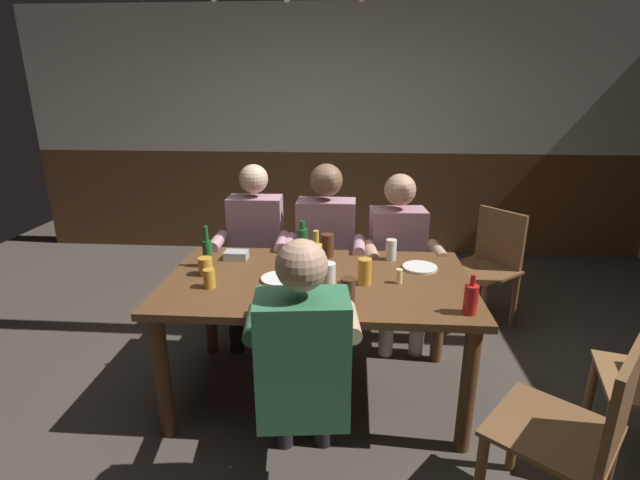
{
  "coord_description": "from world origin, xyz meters",
  "views": [
    {
      "loc": [
        0.18,
        -2.38,
        1.75
      ],
      "look_at": [
        0.0,
        0.17,
        0.91
      ],
      "focal_mm": 26.19,
      "sensor_mm": 36.0,
      "label": 1
    }
  ],
  "objects_px": {
    "dining_table": "(318,295)",
    "pint_glass_0": "(328,277)",
    "bottle_1": "(316,260)",
    "pint_glass_4": "(327,245)",
    "person_3": "(303,361)",
    "bottle_2": "(207,252)",
    "condiment_caddy": "(236,255)",
    "plate_0": "(280,279)",
    "pint_glass_3": "(348,292)",
    "person_0": "(255,245)",
    "pint_glass_2": "(391,250)",
    "bottle_3": "(471,299)",
    "pint_glass_5": "(365,271)",
    "pint_glass_6": "(209,278)",
    "table_candle": "(399,276)",
    "person_2": "(399,251)",
    "bottle_0": "(302,241)",
    "chair_empty_near_right": "(575,435)",
    "person_1": "(325,244)",
    "chair_empty_near_left": "(488,265)",
    "plate_1": "(420,267)",
    "pint_glass_1": "(206,266)"
  },
  "relations": [
    {
      "from": "person_2",
      "to": "chair_empty_near_right",
      "type": "distance_m",
      "value": 1.66
    },
    {
      "from": "table_candle",
      "to": "pint_glass_2",
      "type": "bearing_deg",
      "value": 92.8
    },
    {
      "from": "plate_0",
      "to": "pint_glass_2",
      "type": "height_order",
      "value": "pint_glass_2"
    },
    {
      "from": "condiment_caddy",
      "to": "pint_glass_3",
      "type": "xyz_separation_m",
      "value": [
        0.69,
        -0.6,
        0.05
      ]
    },
    {
      "from": "plate_0",
      "to": "pint_glass_0",
      "type": "xyz_separation_m",
      "value": [
        0.27,
        -0.12,
        0.07
      ]
    },
    {
      "from": "bottle_2",
      "to": "bottle_3",
      "type": "xyz_separation_m",
      "value": [
        1.4,
        -0.5,
        -0.02
      ]
    },
    {
      "from": "person_3",
      "to": "bottle_2",
      "type": "relative_size",
      "value": 4.93
    },
    {
      "from": "plate_0",
      "to": "bottle_3",
      "type": "relative_size",
      "value": 1.09
    },
    {
      "from": "person_1",
      "to": "bottle_1",
      "type": "bearing_deg",
      "value": 89.81
    },
    {
      "from": "plate_0",
      "to": "table_candle",
      "type": "bearing_deg",
      "value": 0.35
    },
    {
      "from": "bottle_0",
      "to": "pint_glass_2",
      "type": "relative_size",
      "value": 1.68
    },
    {
      "from": "chair_empty_near_right",
      "to": "pint_glass_4",
      "type": "bearing_deg",
      "value": 78.95
    },
    {
      "from": "dining_table",
      "to": "pint_glass_0",
      "type": "relative_size",
      "value": 11.12
    },
    {
      "from": "condiment_caddy",
      "to": "bottle_0",
      "type": "xyz_separation_m",
      "value": [
        0.4,
        0.12,
        0.06
      ]
    },
    {
      "from": "condiment_caddy",
      "to": "pint_glass_6",
      "type": "relative_size",
      "value": 1.37
    },
    {
      "from": "bottle_1",
      "to": "plate_0",
      "type": "bearing_deg",
      "value": -168.26
    },
    {
      "from": "person_1",
      "to": "bottle_1",
      "type": "relative_size",
      "value": 4.54
    },
    {
      "from": "pint_glass_2",
      "to": "bottle_3",
      "type": "bearing_deg",
      "value": -65.46
    },
    {
      "from": "chair_empty_near_right",
      "to": "pint_glass_0",
      "type": "height_order",
      "value": "pint_glass_0"
    },
    {
      "from": "chair_empty_near_left",
      "to": "pint_glass_2",
      "type": "bearing_deg",
      "value": 90.49
    },
    {
      "from": "condiment_caddy",
      "to": "pint_glass_5",
      "type": "bearing_deg",
      "value": -22.62
    },
    {
      "from": "person_3",
      "to": "pint_glass_0",
      "type": "relative_size",
      "value": 8.09
    },
    {
      "from": "bottle_1",
      "to": "pint_glass_4",
      "type": "relative_size",
      "value": 1.9
    },
    {
      "from": "chair_empty_near_left",
      "to": "table_candle",
      "type": "relative_size",
      "value": 11.0
    },
    {
      "from": "plate_0",
      "to": "bottle_1",
      "type": "xyz_separation_m",
      "value": [
        0.19,
        0.04,
        0.1
      ]
    },
    {
      "from": "pint_glass_3",
      "to": "pint_glass_4",
      "type": "distance_m",
      "value": 0.69
    },
    {
      "from": "chair_empty_near_left",
      "to": "person_3",
      "type": "bearing_deg",
      "value": 105.17
    },
    {
      "from": "person_0",
      "to": "pint_glass_2",
      "type": "xyz_separation_m",
      "value": [
        0.93,
        -0.38,
        0.12
      ]
    },
    {
      "from": "person_0",
      "to": "pint_glass_0",
      "type": "relative_size",
      "value": 8.21
    },
    {
      "from": "condiment_caddy",
      "to": "plate_0",
      "type": "height_order",
      "value": "condiment_caddy"
    },
    {
      "from": "person_2",
      "to": "plate_1",
      "type": "distance_m",
      "value": 0.53
    },
    {
      "from": "person_2",
      "to": "bottle_0",
      "type": "bearing_deg",
      "value": 21.71
    },
    {
      "from": "person_0",
      "to": "pint_glass_6",
      "type": "xyz_separation_m",
      "value": [
        -0.06,
        -0.87,
        0.11
      ]
    },
    {
      "from": "dining_table",
      "to": "table_candle",
      "type": "height_order",
      "value": "table_candle"
    },
    {
      "from": "plate_0",
      "to": "pint_glass_5",
      "type": "relative_size",
      "value": 1.5
    },
    {
      "from": "plate_0",
      "to": "pint_glass_4",
      "type": "xyz_separation_m",
      "value": [
        0.24,
        0.39,
        0.07
      ]
    },
    {
      "from": "chair_empty_near_left",
      "to": "pint_glass_3",
      "type": "height_order",
      "value": "pint_glass_3"
    },
    {
      "from": "pint_glass_3",
      "to": "person_3",
      "type": "bearing_deg",
      "value": -114.71
    },
    {
      "from": "person_1",
      "to": "bottle_1",
      "type": "distance_m",
      "value": 0.73
    },
    {
      "from": "table_candle",
      "to": "pint_glass_0",
      "type": "height_order",
      "value": "pint_glass_0"
    },
    {
      "from": "dining_table",
      "to": "pint_glass_0",
      "type": "xyz_separation_m",
      "value": [
        0.06,
        -0.15,
        0.18
      ]
    },
    {
      "from": "plate_0",
      "to": "pint_glass_3",
      "type": "height_order",
      "value": "pint_glass_3"
    },
    {
      "from": "pint_glass_1",
      "to": "pint_glass_6",
      "type": "bearing_deg",
      "value": -66.93
    },
    {
      "from": "person_2",
      "to": "table_candle",
      "type": "bearing_deg",
      "value": 79.61
    },
    {
      "from": "person_0",
      "to": "pint_glass_5",
      "type": "height_order",
      "value": "person_0"
    },
    {
      "from": "pint_glass_3",
      "to": "pint_glass_5",
      "type": "relative_size",
      "value": 1.01
    },
    {
      "from": "plate_0",
      "to": "pint_glass_3",
      "type": "distance_m",
      "value": 0.48
    },
    {
      "from": "dining_table",
      "to": "pint_glass_1",
      "type": "relative_size",
      "value": 16.7
    },
    {
      "from": "dining_table",
      "to": "pint_glass_5",
      "type": "relative_size",
      "value": 11.86
    },
    {
      "from": "chair_empty_near_left",
      "to": "table_candle",
      "type": "distance_m",
      "value": 1.3
    }
  ]
}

